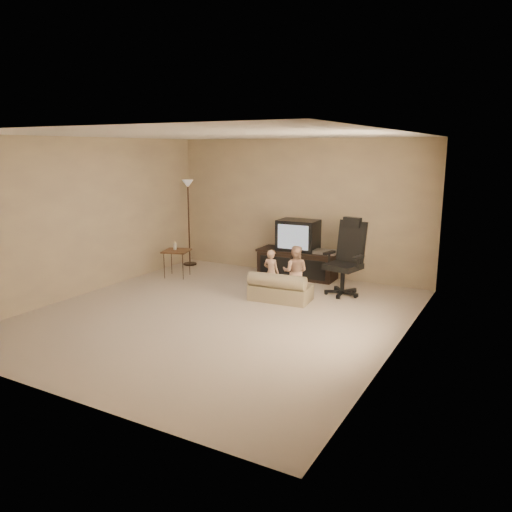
{
  "coord_description": "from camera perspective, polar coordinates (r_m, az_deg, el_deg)",
  "views": [
    {
      "loc": [
        3.74,
        -5.67,
        2.32
      ],
      "look_at": [
        0.27,
        0.6,
        0.77
      ],
      "focal_mm": 35.0,
      "sensor_mm": 36.0,
      "label": 1
    }
  ],
  "objects": [
    {
      "name": "tv_stand",
      "position": [
        9.13,
        4.83,
        0.27
      ],
      "size": [
        1.5,
        0.59,
        1.06
      ],
      "rotation": [
        0.0,
        0.0,
        0.03
      ],
      "color": "black",
      "rests_on": "floor"
    },
    {
      "name": "toddler_left",
      "position": [
        7.95,
        1.75,
        -1.95
      ],
      "size": [
        0.29,
        0.22,
        0.76
      ],
      "primitive_type": "imported",
      "rotation": [
        0.0,
        0.0,
        3.06
      ],
      "color": "tan",
      "rests_on": "floor"
    },
    {
      "name": "toddler_right",
      "position": [
        7.87,
        4.49,
        -1.81
      ],
      "size": [
        0.45,
        0.31,
        0.84
      ],
      "primitive_type": "imported",
      "rotation": [
        0.0,
        0.0,
        3.36
      ],
      "color": "tan",
      "rests_on": "floor"
    },
    {
      "name": "side_table",
      "position": [
        9.25,
        -9.08,
        0.56
      ],
      "size": [
        0.56,
        0.56,
        0.67
      ],
      "rotation": [
        0.0,
        0.0,
        0.29
      ],
      "color": "brown",
      "rests_on": "floor"
    },
    {
      "name": "room_shell",
      "position": [
        6.84,
        -4.47,
        5.43
      ],
      "size": [
        5.5,
        5.5,
        5.5
      ],
      "color": "silver",
      "rests_on": "floor"
    },
    {
      "name": "floor_lamp",
      "position": [
        10.06,
        -7.75,
        5.99
      ],
      "size": [
        0.27,
        0.27,
        1.72
      ],
      "color": "#312116",
      "rests_on": "floor"
    },
    {
      "name": "floor",
      "position": [
        7.18,
        -4.27,
        -6.7
      ],
      "size": [
        5.5,
        5.5,
        0.0
      ],
      "primitive_type": "plane",
      "color": "#C3B09B",
      "rests_on": "ground"
    },
    {
      "name": "child_sofa",
      "position": [
        7.75,
        2.71,
        -3.82
      ],
      "size": [
        0.97,
        0.6,
        0.45
      ],
      "rotation": [
        0.0,
        0.0,
        0.09
      ],
      "color": "#9C8B69",
      "rests_on": "floor"
    },
    {
      "name": "office_chair",
      "position": [
        8.17,
        10.19,
        -1.27
      ],
      "size": [
        0.68,
        0.71,
        1.24
      ],
      "rotation": [
        0.0,
        0.0,
        -0.22
      ],
      "color": "black",
      "rests_on": "floor"
    }
  ]
}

